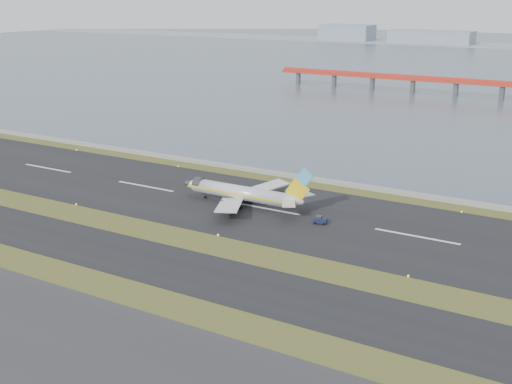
{
  "coord_description": "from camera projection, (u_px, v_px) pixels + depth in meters",
  "views": [
    {
      "loc": [
        77.11,
        -108.13,
        53.85
      ],
      "look_at": [
        1.76,
        22.0,
        7.03
      ],
      "focal_mm": 45.0,
      "sensor_mm": 36.0,
      "label": 1
    }
  ],
  "objects": [
    {
      "name": "taxiway_strip",
      "position": [
        166.0,
        265.0,
        132.32
      ],
      "size": [
        1000.0,
        18.0,
        0.1
      ],
      "primitive_type": "cube",
      "color": "black",
      "rests_on": "ground"
    },
    {
      "name": "ground",
      "position": [
        200.0,
        246.0,
        142.25
      ],
      "size": [
        1000.0,
        1000.0,
        0.0
      ],
      "primitive_type": "plane",
      "color": "#3B481A",
      "rests_on": "ground"
    },
    {
      "name": "seawall",
      "position": [
        314.0,
        179.0,
        191.68
      ],
      "size": [
        1000.0,
        2.5,
        1.0
      ],
      "primitive_type": "cube",
      "color": "gray",
      "rests_on": "ground"
    },
    {
      "name": "pushback_tug",
      "position": [
        320.0,
        220.0,
        155.93
      ],
      "size": [
        3.42,
        2.41,
        2.0
      ],
      "rotation": [
        0.0,
        0.0,
        0.21
      ],
      "color": "#141D37",
      "rests_on": "ground"
    },
    {
      "name": "runway_strip",
      "position": [
        266.0,
        209.0,
        167.02
      ],
      "size": [
        1000.0,
        45.0,
        0.1
      ],
      "primitive_type": "cube",
      "color": "black",
      "rests_on": "ground"
    },
    {
      "name": "red_pier",
      "position": [
        503.0,
        85.0,
        337.09
      ],
      "size": [
        260.0,
        5.0,
        10.2
      ],
      "color": "red",
      "rests_on": "ground"
    },
    {
      "name": "airliner",
      "position": [
        244.0,
        194.0,
        168.24
      ],
      "size": [
        38.52,
        32.89,
        12.8
      ],
      "color": "silver",
      "rests_on": "ground"
    }
  ]
}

